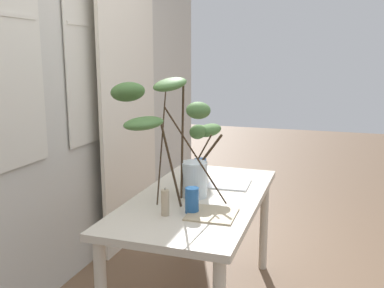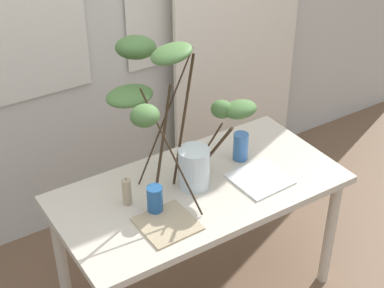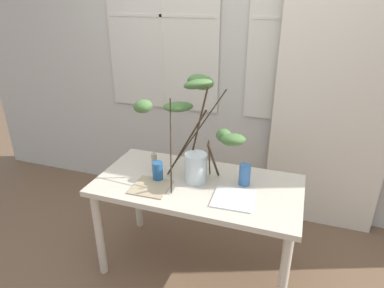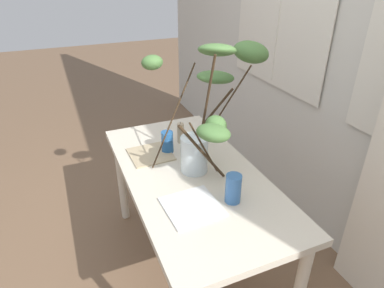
{
  "view_description": "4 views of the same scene",
  "coord_description": "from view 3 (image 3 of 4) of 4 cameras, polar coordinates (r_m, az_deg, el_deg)",
  "views": [
    {
      "loc": [
        -2.26,
        -0.7,
        1.51
      ],
      "look_at": [
        0.05,
        0.06,
        1.02
      ],
      "focal_mm": 39.83,
      "sensor_mm": 36.0,
      "label": 1
    },
    {
      "loc": [
        -1.24,
        -1.87,
        2.42
      ],
      "look_at": [
        -0.07,
        -0.04,
        1.01
      ],
      "focal_mm": 54.78,
      "sensor_mm": 36.0,
      "label": 2
    },
    {
      "loc": [
        0.6,
        -1.87,
        1.89
      ],
      "look_at": [
        -0.03,
        -0.01,
        1.02
      ],
      "focal_mm": 31.13,
      "sensor_mm": 36.0,
      "label": 3
    },
    {
      "loc": [
        1.41,
        -0.59,
        1.74
      ],
      "look_at": [
        -0.07,
        0.03,
        0.86
      ],
      "focal_mm": 31.14,
      "sensor_mm": 36.0,
      "label": 4
    }
  ],
  "objects": [
    {
      "name": "vase_with_branches",
      "position": [
        2.25,
        0.7,
        3.66
      ],
      "size": [
        0.72,
        0.7,
        0.71
      ],
      "color": "silver",
      "rests_on": "dining_table"
    },
    {
      "name": "curtain_sheer_side",
      "position": [
        2.82,
        23.36,
        7.13
      ],
      "size": [
        0.92,
        0.03,
        2.32
      ],
      "primitive_type": "cube",
      "color": "silver",
      "rests_on": "ground"
    },
    {
      "name": "back_wall_with_windows",
      "position": [
        2.97,
        7.33,
        15.45
      ],
      "size": [
        5.44,
        0.14,
        2.89
      ],
      "color": "beige",
      "rests_on": "ground"
    },
    {
      "name": "plate_square_left",
      "position": [
        2.24,
        -7.02,
        -7.3
      ],
      "size": [
        0.25,
        0.25,
        0.01
      ],
      "primitive_type": "cube",
      "rotation": [
        0.0,
        0.0,
        0.03
      ],
      "color": "tan",
      "rests_on": "dining_table"
    },
    {
      "name": "drinking_glass_blue_left",
      "position": [
        2.3,
        -5.9,
        -4.67
      ],
      "size": [
        0.07,
        0.07,
        0.13
      ],
      "primitive_type": "cylinder",
      "color": "#235693",
      "rests_on": "dining_table"
    },
    {
      "name": "dining_table",
      "position": [
        2.33,
        0.92,
        -8.61
      ],
      "size": [
        1.39,
        0.7,
        0.72
      ],
      "color": "beige",
      "rests_on": "ground"
    },
    {
      "name": "ground",
      "position": [
        2.72,
        0.83,
        -19.89
      ],
      "size": [
        14.0,
        14.0,
        0.0
      ],
      "primitive_type": "plane",
      "color": "brown"
    },
    {
      "name": "pillar_candle",
      "position": [
        2.42,
        -6.48,
        -3.11
      ],
      "size": [
        0.04,
        0.04,
        0.15
      ],
      "color": "tan",
      "rests_on": "dining_table"
    },
    {
      "name": "drinking_glass_blue_right",
      "position": [
        2.26,
        9.01,
        -5.24
      ],
      "size": [
        0.08,
        0.08,
        0.15
      ],
      "primitive_type": "cylinder",
      "color": "#386BAD",
      "rests_on": "dining_table"
    },
    {
      "name": "plate_square_right",
      "position": [
        2.13,
        7.08,
        -9.25
      ],
      "size": [
        0.26,
        0.26,
        0.01
      ],
      "primitive_type": "cube",
      "rotation": [
        0.0,
        0.0,
        0.05
      ],
      "color": "white",
      "rests_on": "dining_table"
    }
  ]
}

